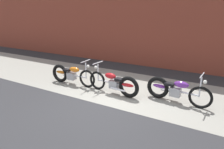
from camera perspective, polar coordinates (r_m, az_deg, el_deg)
The scene contains 6 objects.
ground_plane at distance 5.97m, azimuth -1.66°, elevation -9.17°, with size 80.00×80.00×0.00m, color #2D2D30.
sidewalk_slab at distance 7.39m, azimuth 5.40°, elevation -3.79°, with size 36.00×3.50×0.01m, color gray.
brick_building_wall at distance 10.13m, azimuth 14.32°, elevation 16.88°, with size 36.00×0.50×5.30m, color brown.
motorcycle_orange at distance 7.78m, azimuth -12.21°, elevation 0.07°, with size 2.01×0.58×1.03m.
motorcycle_red at distance 6.64m, azimuth 1.20°, elevation -2.58°, with size 2.01×0.58×1.03m.
motorcycle_purple at distance 6.39m, azimuth 17.35°, elevation -4.24°, with size 2.01×0.58×1.03m.
Camera 1 is at (2.78, -4.54, 2.69)m, focal length 31.34 mm.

